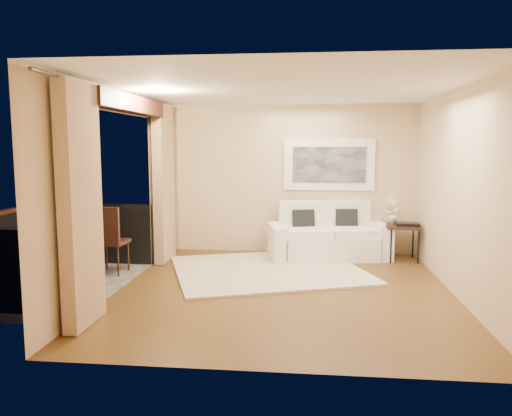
# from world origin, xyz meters

# --- Properties ---
(floor) EXTENTS (5.00, 5.00, 0.00)m
(floor) POSITION_xyz_m (0.00, 0.00, 0.00)
(floor) COLOR brown
(floor) RESTS_ON ground
(room_shell) EXTENTS (5.00, 6.40, 5.00)m
(room_shell) POSITION_xyz_m (-2.13, 0.00, 2.52)
(room_shell) COLOR white
(room_shell) RESTS_ON ground
(balcony) EXTENTS (1.81, 2.60, 1.17)m
(balcony) POSITION_xyz_m (-3.31, 0.00, 0.18)
(balcony) COLOR #605B56
(balcony) RESTS_ON ground
(curtains) EXTENTS (0.16, 4.80, 2.64)m
(curtains) POSITION_xyz_m (-2.11, 0.00, 1.34)
(curtains) COLOR tan
(curtains) RESTS_ON ground
(artwork) EXTENTS (1.62, 0.07, 0.92)m
(artwork) POSITION_xyz_m (0.68, 2.46, 1.62)
(artwork) COLOR white
(artwork) RESTS_ON room_shell
(rug) EXTENTS (3.51, 3.29, 0.04)m
(rug) POSITION_xyz_m (-0.30, 1.01, 0.02)
(rug) COLOR beige
(rug) RESTS_ON floor
(sofa) EXTENTS (2.18, 1.28, 0.98)m
(sofa) POSITION_xyz_m (0.66, 2.09, 0.35)
(sofa) COLOR white
(sofa) RESTS_ON floor
(side_table) EXTENTS (0.66, 0.66, 0.61)m
(side_table) POSITION_xyz_m (1.93, 2.00, 0.55)
(side_table) COLOR black
(side_table) RESTS_ON floor
(tray) EXTENTS (0.41, 0.33, 0.05)m
(tray) POSITION_xyz_m (2.00, 1.97, 0.64)
(tray) COLOR black
(tray) RESTS_ON side_table
(orchid) EXTENTS (0.32, 0.29, 0.50)m
(orchid) POSITION_xyz_m (1.78, 2.15, 0.86)
(orchid) COLOR white
(orchid) RESTS_ON side_table
(bistro_table) EXTENTS (0.82, 0.82, 0.84)m
(bistro_table) POSITION_xyz_m (-3.01, -0.32, 0.76)
(bistro_table) COLOR black
(bistro_table) RESTS_ON balcony
(balcony_chair_far) EXTENTS (0.48, 0.49, 1.05)m
(balcony_chair_far) POSITION_xyz_m (-2.70, 0.54, 0.61)
(balcony_chair_far) COLOR black
(balcony_chair_far) RESTS_ON balcony
(balcony_chair_near) EXTENTS (0.49, 0.49, 1.05)m
(balcony_chair_near) POSITION_xyz_m (-2.77, -0.89, 0.61)
(balcony_chair_near) COLOR black
(balcony_chair_near) RESTS_ON balcony
(ice_bucket) EXTENTS (0.18, 0.18, 0.20)m
(ice_bucket) POSITION_xyz_m (-3.14, -0.26, 0.94)
(ice_bucket) COLOR silver
(ice_bucket) RESTS_ON bistro_table
(candle) EXTENTS (0.06, 0.06, 0.07)m
(candle) POSITION_xyz_m (-2.92, -0.19, 0.87)
(candle) COLOR red
(candle) RESTS_ON bistro_table
(vase) EXTENTS (0.04, 0.04, 0.18)m
(vase) POSITION_xyz_m (-2.99, -0.46, 0.93)
(vase) COLOR white
(vase) RESTS_ON bistro_table
(glass_a) EXTENTS (0.06, 0.06, 0.12)m
(glass_a) POSITION_xyz_m (-2.91, -0.40, 0.90)
(glass_a) COLOR silver
(glass_a) RESTS_ON bistro_table
(glass_b) EXTENTS (0.06, 0.06, 0.12)m
(glass_b) POSITION_xyz_m (-2.82, -0.34, 0.90)
(glass_b) COLOR silver
(glass_b) RESTS_ON bistro_table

